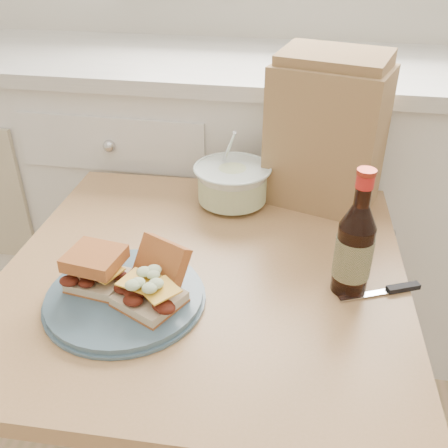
% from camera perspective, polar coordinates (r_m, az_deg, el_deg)
% --- Properties ---
extents(cabinet_run, '(2.50, 0.64, 0.94)m').
position_cam_1_polar(cabinet_run, '(1.76, 7.32, 3.11)').
color(cabinet_run, white).
rests_on(cabinet_run, ground).
extents(dining_table, '(0.85, 0.85, 0.68)m').
position_cam_1_polar(dining_table, '(1.10, -2.17, -9.23)').
color(dining_table, tan).
rests_on(dining_table, ground).
extents(plate, '(0.29, 0.29, 0.02)m').
position_cam_1_polar(plate, '(0.96, -11.25, -8.20)').
color(plate, '#486475').
rests_on(plate, dining_table).
extents(sandwich_left, '(0.11, 0.10, 0.07)m').
position_cam_1_polar(sandwich_left, '(0.97, -14.39, -4.94)').
color(sandwich_left, beige).
rests_on(sandwich_left, plate).
extents(sandwich_right, '(0.14, 0.19, 0.09)m').
position_cam_1_polar(sandwich_right, '(0.92, -8.12, -6.65)').
color(sandwich_right, beige).
rests_on(sandwich_right, plate).
extents(coleslaw_bowl, '(0.19, 0.19, 0.19)m').
position_cam_1_polar(coleslaw_bowl, '(1.24, 0.96, 4.42)').
color(coleslaw_bowl, silver).
rests_on(coleslaw_bowl, dining_table).
extents(beer_bottle, '(0.07, 0.07, 0.25)m').
position_cam_1_polar(beer_bottle, '(0.95, 14.67, -2.65)').
color(beer_bottle, black).
rests_on(beer_bottle, dining_table).
extents(knife, '(0.16, 0.08, 0.01)m').
position_cam_1_polar(knife, '(1.02, 18.78, -7.10)').
color(knife, silver).
rests_on(knife, dining_table).
extents(paper_bag, '(0.30, 0.24, 0.34)m').
position_cam_1_polar(paper_bag, '(1.24, 11.55, 9.67)').
color(paper_bag, '#9C7B4B').
rests_on(paper_bag, dining_table).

